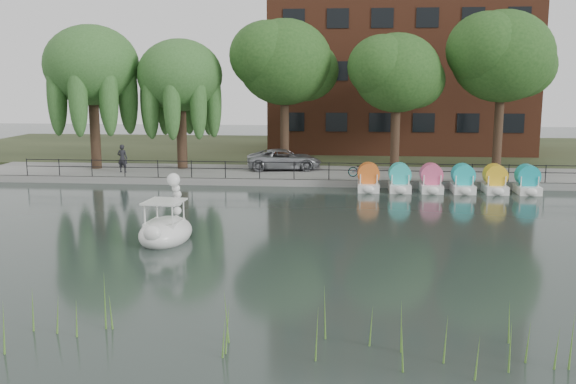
# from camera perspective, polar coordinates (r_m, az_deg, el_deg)

# --- Properties ---
(ground_plane) EXTENTS (120.00, 120.00, 0.00)m
(ground_plane) POSITION_cam_1_polar(r_m,az_deg,el_deg) (24.03, -2.07, -4.72)
(ground_plane) COLOR #36443E
(promenade) EXTENTS (40.00, 6.00, 0.40)m
(promenade) POSITION_cam_1_polar(r_m,az_deg,el_deg) (39.60, 0.87, 1.51)
(promenade) COLOR gray
(promenade) RESTS_ON ground_plane
(kerb) EXTENTS (40.00, 0.25, 0.40)m
(kerb) POSITION_cam_1_polar(r_m,az_deg,el_deg) (36.69, 0.51, 0.81)
(kerb) COLOR gray
(kerb) RESTS_ON ground_plane
(land_strip) EXTENTS (60.00, 22.00, 0.36)m
(land_strip) POSITION_cam_1_polar(r_m,az_deg,el_deg) (53.45, 2.02, 3.74)
(land_strip) COLOR #47512D
(land_strip) RESTS_ON ground_plane
(railing) EXTENTS (32.00, 0.05, 1.00)m
(railing) POSITION_cam_1_polar(r_m,az_deg,el_deg) (36.75, 0.54, 2.32)
(railing) COLOR black
(railing) RESTS_ON promenade
(apartment_building) EXTENTS (20.00, 10.07, 18.00)m
(apartment_building) POSITION_cam_1_polar(r_m,az_deg,el_deg) (53.24, 9.84, 13.47)
(apartment_building) COLOR #4C1E16
(apartment_building) RESTS_ON land_strip
(willow_left) EXTENTS (5.88, 5.88, 9.01)m
(willow_left) POSITION_cam_1_polar(r_m,az_deg,el_deg) (42.64, -17.07, 10.68)
(willow_left) COLOR #473323
(willow_left) RESTS_ON promenade
(willow_mid) EXTENTS (5.32, 5.32, 8.15)m
(willow_mid) POSITION_cam_1_polar(r_m,az_deg,el_deg) (41.38, -9.58, 10.15)
(willow_mid) COLOR #473323
(willow_mid) RESTS_ON promenade
(broadleaf_center) EXTENTS (6.00, 6.00, 9.25)m
(broadleaf_center) POSITION_cam_1_polar(r_m,az_deg,el_deg) (41.23, -0.30, 11.42)
(broadleaf_center) COLOR #473323
(broadleaf_center) RESTS_ON promenade
(broadleaf_right) EXTENTS (5.40, 5.40, 8.32)m
(broadleaf_right) POSITION_cam_1_polar(r_m,az_deg,el_deg) (40.64, 9.66, 10.34)
(broadleaf_right) COLOR #473323
(broadleaf_right) RESTS_ON promenade
(broadleaf_far) EXTENTS (6.30, 6.30, 9.71)m
(broadleaf_far) POSITION_cam_1_polar(r_m,az_deg,el_deg) (42.62, 18.52, 11.32)
(broadleaf_far) COLOR #473323
(broadleaf_far) RESTS_ON promenade
(minivan) EXTENTS (3.29, 5.70, 1.50)m
(minivan) POSITION_cam_1_polar(r_m,az_deg,el_deg) (40.47, -0.34, 3.05)
(minivan) COLOR gray
(minivan) RESTS_ON promenade
(bicycle) EXTENTS (0.73, 1.76, 1.00)m
(bicycle) POSITION_cam_1_polar(r_m,az_deg,el_deg) (37.78, 6.66, 2.09)
(bicycle) COLOR gray
(bicycle) RESTS_ON promenade
(pedestrian) EXTENTS (0.75, 0.53, 1.98)m
(pedestrian) POSITION_cam_1_polar(r_m,az_deg,el_deg) (40.59, -14.51, 3.09)
(pedestrian) COLOR black
(pedestrian) RESTS_ON promenade
(swan_boat) EXTENTS (2.12, 3.11, 2.48)m
(swan_boat) POSITION_cam_1_polar(r_m,az_deg,el_deg) (24.92, -10.78, -3.06)
(swan_boat) COLOR white
(swan_boat) RESTS_ON ground_plane
(pedal_boat_row) EXTENTS (9.65, 1.70, 1.40)m
(pedal_boat_row) POSITION_cam_1_polar(r_m,az_deg,el_deg) (35.91, 13.95, 0.96)
(pedal_boat_row) COLOR white
(pedal_boat_row) RESTS_ON ground_plane
(reed_bank) EXTENTS (24.00, 2.40, 1.20)m
(reed_bank) POSITION_cam_1_polar(r_m,az_deg,el_deg) (14.67, 1.04, -12.17)
(reed_bank) COLOR #669938
(reed_bank) RESTS_ON ground_plane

